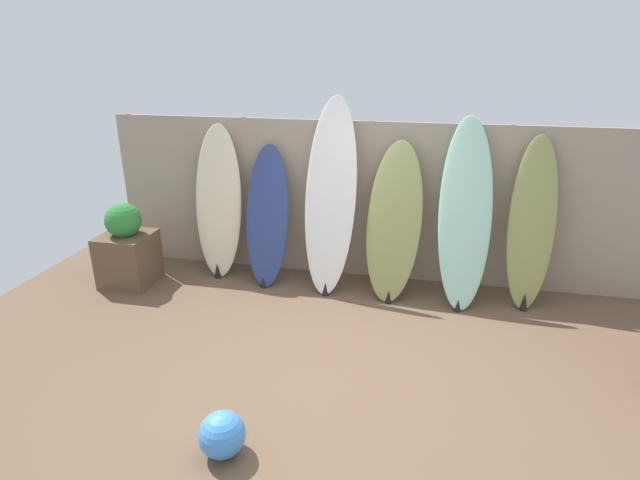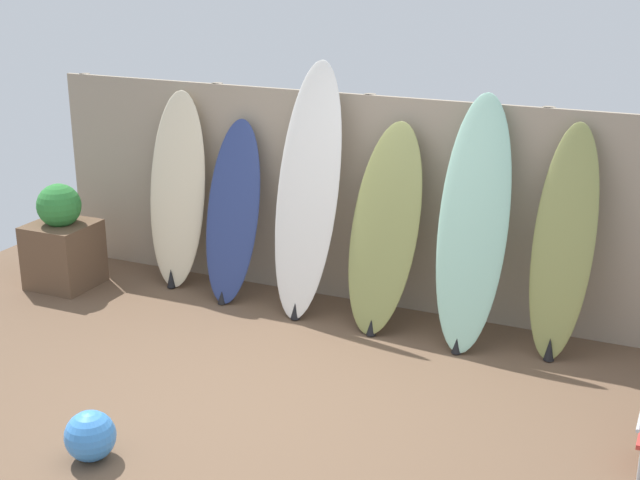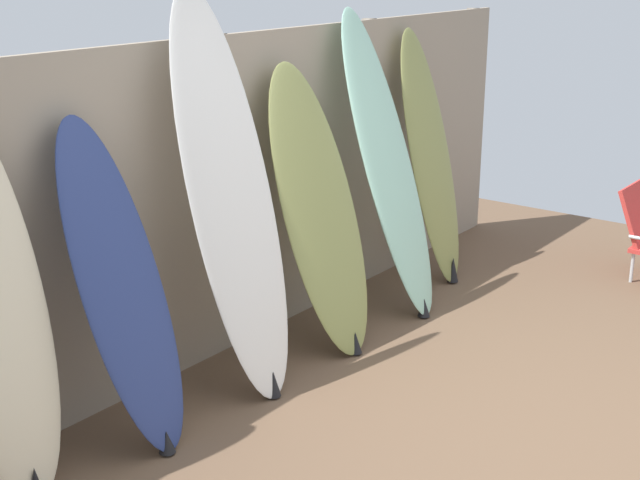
% 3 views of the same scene
% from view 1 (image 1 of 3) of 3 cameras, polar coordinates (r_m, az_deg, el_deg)
% --- Properties ---
extents(ground, '(7.68, 7.68, 0.00)m').
position_cam_1_polar(ground, '(4.28, 1.91, -15.01)').
color(ground, brown).
extents(fence_back, '(6.08, 0.11, 1.80)m').
position_cam_1_polar(fence_back, '(5.69, 5.61, 4.36)').
color(fence_back, gray).
rests_on(fence_back, ground).
extents(surfboard_cream_0, '(0.58, 0.47, 1.75)m').
position_cam_1_polar(surfboard_cream_0, '(5.87, -11.52, 4.16)').
color(surfboard_cream_0, beige).
rests_on(surfboard_cream_0, ground).
extents(surfboard_navy_1, '(0.53, 0.59, 1.54)m').
position_cam_1_polar(surfboard_navy_1, '(5.61, -6.03, 2.64)').
color(surfboard_navy_1, navy).
rests_on(surfboard_navy_1, ground).
extents(surfboard_white_2, '(0.58, 0.62, 2.08)m').
position_cam_1_polar(surfboard_white_2, '(5.35, 1.20, 4.80)').
color(surfboard_white_2, white).
rests_on(surfboard_white_2, ground).
extents(surfboard_olive_3, '(0.62, 0.65, 1.64)m').
position_cam_1_polar(surfboard_olive_3, '(5.30, 8.45, 1.97)').
color(surfboard_olive_3, olive).
rests_on(surfboard_olive_3, ground).
extents(surfboard_seafoam_4, '(0.57, 0.73, 1.91)m').
position_cam_1_polar(surfboard_seafoam_4, '(5.27, 16.25, 2.80)').
color(surfboard_seafoam_4, '#9ED6BC').
rests_on(surfboard_seafoam_4, ground).
extents(surfboard_olive_5, '(0.48, 0.53, 1.74)m').
position_cam_1_polar(surfboard_olive_5, '(5.47, 23.03, 1.56)').
color(surfboard_olive_5, olive).
rests_on(surfboard_olive_5, ground).
extents(planter_box, '(0.55, 0.55, 0.95)m').
position_cam_1_polar(planter_box, '(6.02, -21.16, -0.98)').
color(planter_box, brown).
rests_on(planter_box, ground).
extents(beach_ball, '(0.31, 0.31, 0.31)m').
position_cam_1_polar(beach_ball, '(3.56, -11.13, -20.98)').
color(beach_ball, '#3F8CE5').
rests_on(beach_ball, ground).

